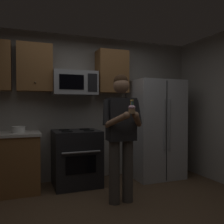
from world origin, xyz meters
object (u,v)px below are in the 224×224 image
object	(u,v)px
microwave	(75,83)
cupcake	(132,109)
refrigerator	(156,129)
oven_range	(76,158)
person	(121,131)
bowl_large_white	(18,129)

from	to	relation	value
microwave	cupcake	distance (m)	1.52
refrigerator	cupcake	xyz separation A→B (m)	(-1.08, -1.23, 0.39)
oven_range	microwave	distance (m)	1.26
oven_range	refrigerator	size ratio (longest dim) A/B	0.52
oven_range	person	bearing A→B (deg)	-66.21
person	bowl_large_white	bearing A→B (deg)	144.20
person	oven_range	bearing A→B (deg)	113.79
oven_range	bowl_large_white	xyz separation A→B (m)	(-0.90, 0.01, 0.51)
cupcake	person	bearing A→B (deg)	90.00
bowl_large_white	oven_range	bearing A→B (deg)	-0.39
oven_range	microwave	world-z (taller)	microwave
refrigerator	person	world-z (taller)	refrigerator
oven_range	refrigerator	world-z (taller)	refrigerator
oven_range	cupcake	bearing A→B (deg)	-71.89
microwave	refrigerator	xyz separation A→B (m)	(1.50, -0.16, -0.82)
oven_range	bowl_large_white	world-z (taller)	bowl_large_white
person	refrigerator	bearing A→B (deg)	39.90
person	cupcake	xyz separation A→B (m)	(0.00, -0.33, 0.30)
refrigerator	bowl_large_white	distance (m)	2.40
microwave	refrigerator	bearing A→B (deg)	-6.03
bowl_large_white	person	xyz separation A→B (m)	(1.32, -0.95, 0.02)
bowl_large_white	person	distance (m)	1.63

